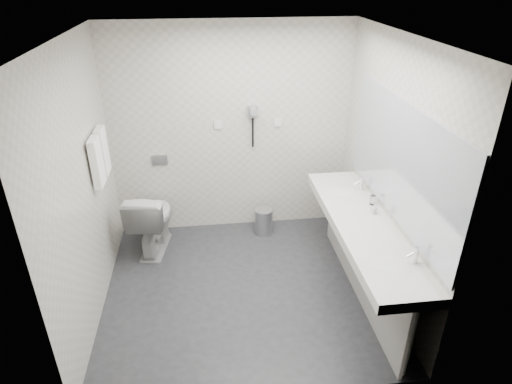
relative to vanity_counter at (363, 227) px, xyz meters
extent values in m
plane|color=#26272B|center=(-1.12, 0.20, -0.80)|extent=(2.80, 2.80, 0.00)
plane|color=silver|center=(-1.12, 0.20, 1.70)|extent=(2.80, 2.80, 0.00)
plane|color=beige|center=(-1.12, 1.50, 0.45)|extent=(2.80, 0.00, 2.80)
plane|color=beige|center=(-1.12, -1.10, 0.45)|extent=(2.80, 0.00, 2.80)
plane|color=beige|center=(-2.52, 0.20, 0.45)|extent=(0.00, 2.60, 2.60)
plane|color=beige|center=(0.27, 0.20, 0.45)|extent=(0.00, 2.60, 2.60)
cube|color=silver|center=(0.00, 0.00, 0.00)|extent=(0.55, 2.20, 0.10)
cube|color=gray|center=(0.02, 0.00, -0.42)|extent=(0.03, 2.15, 0.75)
cylinder|color=silver|center=(0.05, -1.04, -0.42)|extent=(0.06, 0.06, 0.75)
cylinder|color=silver|center=(0.05, 1.04, -0.42)|extent=(0.06, 0.06, 0.75)
cube|color=#B2BCC6|center=(0.26, 0.00, 0.65)|extent=(0.02, 2.20, 1.05)
ellipsoid|color=silver|center=(0.00, -0.65, 0.04)|extent=(0.40, 0.31, 0.05)
ellipsoid|color=silver|center=(0.00, 0.65, 0.04)|extent=(0.40, 0.31, 0.05)
cylinder|color=silver|center=(0.19, -0.65, 0.12)|extent=(0.04, 0.04, 0.15)
cylinder|color=silver|center=(0.19, 0.65, 0.12)|extent=(0.04, 0.04, 0.15)
imported|color=white|center=(0.15, 0.14, 0.10)|extent=(0.06, 0.06, 0.10)
cylinder|color=silver|center=(0.20, 0.32, 0.10)|extent=(0.07, 0.07, 0.10)
imported|color=silver|center=(-2.09, 1.07, -0.41)|extent=(0.56, 0.83, 0.78)
cube|color=#B2B5BA|center=(-1.98, 1.49, 0.15)|extent=(0.18, 0.02, 0.12)
cylinder|color=#B2B5BA|center=(-0.77, 1.24, -0.64)|extent=(0.24, 0.24, 0.31)
cylinder|color=#B2B5BA|center=(-0.77, 1.24, -0.48)|extent=(0.22, 0.22, 0.02)
cylinder|color=silver|center=(-2.47, 0.75, 0.75)|extent=(0.02, 0.62, 0.02)
cube|color=white|center=(-2.46, 0.61, 0.53)|extent=(0.07, 0.24, 0.48)
cube|color=white|center=(-2.46, 0.89, 0.53)|extent=(0.07, 0.24, 0.48)
cube|color=gray|center=(-0.88, 1.47, 0.70)|extent=(0.10, 0.04, 0.14)
cylinder|color=gray|center=(-0.88, 1.40, 0.73)|extent=(0.08, 0.14, 0.08)
cylinder|color=black|center=(-0.88, 1.46, 0.45)|extent=(0.02, 0.02, 0.35)
cube|color=silver|center=(-1.27, 1.49, 0.55)|extent=(0.09, 0.02, 0.09)
cube|color=silver|center=(-0.57, 1.49, 0.55)|extent=(0.09, 0.02, 0.09)
camera|label=1|loc=(-1.43, -3.34, 2.20)|focal=30.61mm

